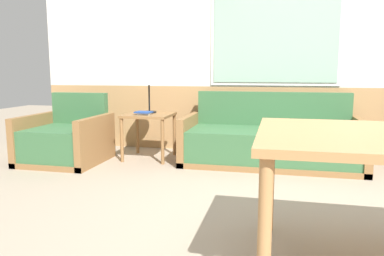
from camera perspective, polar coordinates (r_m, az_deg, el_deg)
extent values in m
plane|color=gray|center=(2.49, 21.75, -16.89)|extent=(16.00, 16.00, 0.00)
cube|color=tan|center=(4.91, 17.49, 0.96)|extent=(7.20, 0.06, 0.85)
cube|color=silver|center=(4.93, 18.23, 16.72)|extent=(7.20, 0.06, 1.85)
cube|color=white|center=(4.84, 12.51, 13.99)|extent=(1.58, 0.01, 1.29)
cube|color=#99BCA8|center=(4.83, 12.51, 13.99)|extent=(1.50, 0.02, 1.21)
cube|color=olive|center=(4.37, 11.79, -5.03)|extent=(1.98, 0.86, 0.06)
cube|color=#38663D|center=(4.31, 11.86, -2.54)|extent=(1.82, 0.78, 0.33)
cube|color=#38663D|center=(4.65, 12.11, 2.88)|extent=(1.82, 0.10, 0.41)
cube|color=olive|center=(4.44, -0.46, -1.50)|extent=(0.08, 0.86, 0.53)
cube|color=olive|center=(4.41, 24.32, -2.35)|extent=(0.08, 0.86, 0.53)
cube|color=olive|center=(4.62, -18.67, -4.56)|extent=(0.87, 0.84, 0.06)
cube|color=#38663D|center=(4.56, -18.92, -2.14)|extent=(0.71, 0.76, 0.35)
cube|color=#38663D|center=(4.84, -16.69, 2.92)|extent=(0.71, 0.10, 0.38)
cube|color=olive|center=(4.79, -22.83, -1.37)|extent=(0.08, 0.84, 0.55)
cube|color=olive|center=(4.38, -14.41, -1.85)|extent=(0.08, 0.84, 0.55)
cube|color=olive|center=(4.51, -6.61, 1.98)|extent=(0.55, 0.55, 0.03)
cylinder|color=olive|center=(4.41, -10.65, -1.84)|extent=(0.04, 0.04, 0.51)
cylinder|color=olive|center=(4.24, -4.51, -2.14)|extent=(0.04, 0.04, 0.51)
cylinder|color=olive|center=(4.86, -8.32, -0.81)|extent=(0.04, 0.04, 0.51)
cylinder|color=olive|center=(4.71, -2.70, -1.04)|extent=(0.04, 0.04, 0.51)
cylinder|color=black|center=(4.61, -6.50, 2.43)|extent=(0.17, 0.17, 0.02)
cylinder|color=black|center=(4.59, -6.54, 4.58)|extent=(0.02, 0.02, 0.33)
cone|color=silver|center=(4.58, -6.60, 7.86)|extent=(0.29, 0.29, 0.20)
cube|color=white|center=(4.43, -7.28, 2.18)|extent=(0.15, 0.13, 0.02)
cube|color=#234799|center=(4.43, -7.39, 2.41)|extent=(0.20, 0.17, 0.02)
cylinder|color=#B27F4C|center=(1.68, 10.98, -16.04)|extent=(0.06, 0.06, 0.71)
cylinder|color=#B27F4C|center=(2.53, 11.76, -7.54)|extent=(0.06, 0.06, 0.71)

